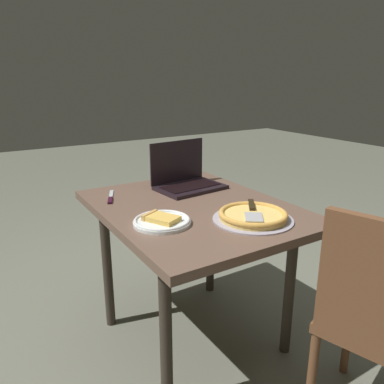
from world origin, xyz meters
name	(u,v)px	position (x,y,z in m)	size (l,w,h in m)	color
ground_plane	(193,336)	(0.00, 0.00, 0.00)	(12.00, 12.00, 0.00)	#666859
dining_table	(193,222)	(0.00, 0.00, 0.63)	(1.04, 0.81, 0.71)	brown
laptop	(186,178)	(-0.27, 0.12, 0.76)	(0.27, 0.36, 0.24)	black
pizza_plate	(162,221)	(0.13, -0.23, 0.73)	(0.24, 0.24, 0.04)	white
pizza_tray	(253,216)	(0.29, 0.11, 0.73)	(0.34, 0.34, 0.04)	#A19CAC
table_knife	(111,198)	(-0.30, -0.29, 0.72)	(0.21, 0.10, 0.01)	#B4C0C4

